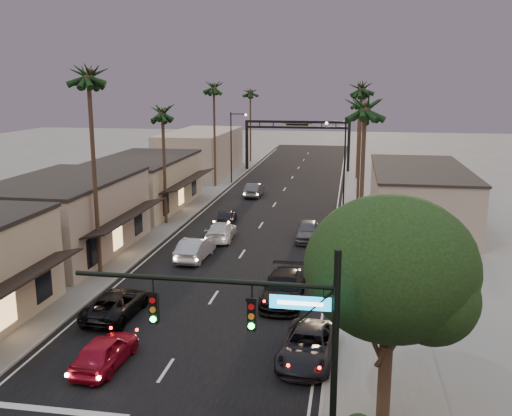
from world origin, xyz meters
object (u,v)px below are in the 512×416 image
(palm_rb, at_px, (362,85))
(curbside_near, at_px, (308,346))
(curbside_black, at_px, (283,288))
(streetlight_left, at_px, (233,142))
(palm_far, at_px, (250,90))
(traffic_signal, at_px, (274,330))
(arch, at_px, (297,133))
(palm_lc, at_px, (162,108))
(palm_ra, at_px, (365,102))
(oncoming_silver, at_px, (195,249))
(oncoming_pickup, at_px, (116,304))
(streetlight_right, at_px, (342,157))
(corner_tree, at_px, (392,274))
(oncoming_red, at_px, (105,351))
(palm_lb, at_px, (88,70))
(palm_ld, at_px, (214,84))
(palm_rc, at_px, (359,100))

(palm_rb, relative_size, curbside_near, 2.71)
(curbside_black, bearing_deg, streetlight_left, 105.87)
(palm_far, xyz_separation_m, curbside_black, (12.51, -58.91, -10.61))
(traffic_signal, height_order, arch, traffic_signal)
(palm_lc, height_order, palm_ra, palm_ra)
(arch, xyz_separation_m, curbside_black, (4.21, -50.91, -4.70))
(palm_rb, distance_m, oncoming_silver, 24.27)
(palm_rb, xyz_separation_m, oncoming_pickup, (-13.23, -28.56, -11.71))
(streetlight_left, xyz_separation_m, palm_lc, (-1.68, -22.00, 5.14))
(arch, bearing_deg, curbside_black, -85.27)
(curbside_black, bearing_deg, streetlight_right, 83.94)
(corner_tree, xyz_separation_m, oncoming_pickup, (-14.10, 8.00, -5.27))
(streetlight_right, relative_size, oncoming_red, 2.09)
(palm_lb, distance_m, palm_rb, 27.94)
(palm_ld, height_order, palm_rc, palm_ld)
(oncoming_red, bearing_deg, palm_far, -82.71)
(traffic_signal, xyz_separation_m, arch, (-5.69, 66.00, 0.45))
(arch, bearing_deg, curbside_near, -83.90)
(palm_far, bearing_deg, oncoming_silver, -84.31)
(oncoming_red, height_order, oncoming_silver, oncoming_silver)
(oncoming_silver, bearing_deg, palm_ra, 172.12)
(oncoming_silver, bearing_deg, curbside_near, 126.12)
(oncoming_silver, bearing_deg, streetlight_right, -115.38)
(palm_lc, relative_size, palm_ld, 0.86)
(traffic_signal, xyz_separation_m, palm_lc, (-14.29, 32.00, 5.39))
(traffic_signal, distance_m, oncoming_silver, 24.27)
(palm_rc, height_order, oncoming_silver, palm_rc)
(traffic_signal, distance_m, streetlight_left, 55.45)
(palm_rc, height_order, palm_far, palm_far)
(palm_rb, distance_m, oncoming_red, 37.78)
(corner_tree, distance_m, oncoming_red, 13.61)
(palm_lc, bearing_deg, oncoming_silver, -60.84)
(streetlight_left, distance_m, oncoming_silver, 32.34)
(palm_rc, bearing_deg, curbside_near, -92.64)
(palm_lb, bearing_deg, streetlight_right, 55.99)
(palm_ra, relative_size, curbside_near, 2.52)
(streetlight_left, relative_size, oncoming_silver, 1.85)
(corner_tree, distance_m, palm_far, 72.96)
(palm_lb, xyz_separation_m, curbside_black, (12.81, -2.91, -12.56))
(streetlight_right, bearing_deg, oncoming_pickup, -111.34)
(traffic_signal, xyz_separation_m, palm_lb, (-14.29, 18.00, 8.30))
(streetlight_right, height_order, palm_ld, palm_ld)
(palm_rb, bearing_deg, oncoming_red, -108.56)
(streetlight_right, bearing_deg, curbside_black, -95.96)
(palm_rc, relative_size, oncoming_red, 2.83)
(palm_ra, bearing_deg, streetlight_left, 114.54)
(arch, bearing_deg, streetlight_left, -119.97)
(palm_lc, xyz_separation_m, oncoming_silver, (5.46, -9.79, -9.67))
(palm_far, relative_size, curbside_near, 2.52)
(palm_rc, bearing_deg, traffic_signal, -92.78)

